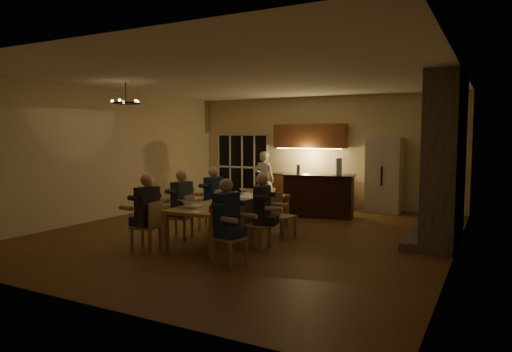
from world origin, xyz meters
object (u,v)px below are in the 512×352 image
object	(u,v)px
laptop_f	(267,191)
person_left_far	(214,198)
chair_left_near	(146,226)
chair_right_near	(230,237)
laptop_b	(224,202)
plate_near	(231,206)
mug_mid	(249,196)
laptop_a	(191,201)
plate_left	(198,206)
chair_left_far	(210,209)
chair_right_far	(283,216)
dining_table	(233,220)
bar_island	(319,196)
person_left_near	(147,213)
can_cola	(256,191)
standing_person	(264,179)
redcup_mid	(223,195)
laptop_d	(245,197)
can_right	(257,198)
person_right_near	(226,221)
can_silver	(219,203)
person_left_mid	(182,205)
bar_blender	(339,167)
bar_bottle	(298,169)
chair_left_mid	(180,217)
redcup_near	(212,209)
mug_back	(236,194)
laptop_c	(226,195)
person_right_mid	(262,211)
laptop_e	(249,190)
chair_right_mid	(256,225)
refrigerator	(384,175)
mug_front	(220,202)
plate_far	(266,198)

from	to	relation	value
laptop_f	person_left_far	bearing A→B (deg)	-179.76
chair_left_near	chair_right_near	world-z (taller)	same
laptop_b	plate_near	world-z (taller)	laptop_b
mug_mid	laptop_a	bearing A→B (deg)	-103.23
laptop_b	plate_left	xyz separation A→B (m)	(-0.57, 0.01, -0.10)
laptop_a	chair_left_far	bearing A→B (deg)	-71.90
chair_left_far	chair_right_far	world-z (taller)	same
dining_table	bar_island	size ratio (longest dim) A/B	1.75
person_left_near	can_cola	distance (m)	3.01
standing_person	redcup_mid	xyz separation A→B (m)	(0.88, -3.65, 0.00)
chair_right_near	plate_near	xyz separation A→B (m)	(-0.62, 1.06, 0.31)
laptop_d	can_right	distance (m)	0.32
dining_table	person_left_near	xyz separation A→B (m)	(-0.84, -1.58, 0.31)
person_right_near	laptop_b	size ratio (longest dim) A/B	4.31
mug_mid	can_right	xyz separation A→B (m)	(0.33, -0.27, 0.01)
can_silver	can_right	world-z (taller)	same
person_left_near	plate_left	bearing A→B (deg)	148.40
person_left_mid	plate_near	bearing A→B (deg)	92.25
bar_blender	bar_bottle	bearing A→B (deg)	171.48
laptop_f	plate_left	xyz separation A→B (m)	(-0.53, -1.83, -0.10)
chair_left_mid	redcup_near	xyz separation A→B (m)	(1.28, -0.77, 0.37)
laptop_f	can_right	world-z (taller)	laptop_f
dining_table	mug_back	distance (m)	0.95
standing_person	laptop_c	size ratio (longest dim) A/B	5.05
redcup_near	person_right_mid	bearing A→B (deg)	58.22
person_left_far	laptop_e	distance (m)	0.79
chair_left_near	chair_right_mid	world-z (taller)	same
dining_table	person_right_mid	world-z (taller)	person_right_mid
refrigerator	laptop_d	size ratio (longest dim) A/B	6.25
person_left_mid	mug_mid	world-z (taller)	person_left_mid
mug_mid	can_silver	distance (m)	1.18
mug_front	redcup_near	size ratio (longest dim) A/B	0.83
person_left_near	laptop_a	distance (m)	0.81
refrigerator	laptop_a	distance (m)	6.14
dining_table	laptop_c	distance (m)	0.53
refrigerator	redcup_near	bearing A→B (deg)	-104.83
mug_mid	bar_bottle	xyz separation A→B (m)	(0.05, 2.53, 0.40)
chair_right_mid	can_cola	xyz separation A→B (m)	(-1.02, 1.93, 0.37)
person_left_far	redcup_mid	distance (m)	0.52
chair_right_mid	mug_mid	bearing A→B (deg)	36.81
chair_right_far	laptop_d	bearing A→B (deg)	150.88
chair_left_far	plate_left	world-z (taller)	chair_left_far
refrigerator	mug_front	xyz separation A→B (m)	(-1.94, -5.19, -0.20)
redcup_mid	plate_far	distance (m)	0.92
person_left_mid	redcup_mid	world-z (taller)	person_left_mid
mug_back	redcup_mid	bearing A→B (deg)	-99.75
plate_far	chair_left_far	bearing A→B (deg)	-171.97
chair_right_mid	person_left_mid	world-z (taller)	person_left_mid
redcup_mid	plate_left	bearing A→B (deg)	-80.75
chair_right_far	plate_near	world-z (taller)	chair_right_far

